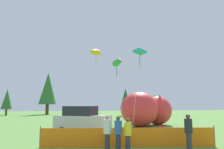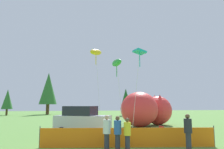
{
  "view_description": "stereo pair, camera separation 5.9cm",
  "coord_description": "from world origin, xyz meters",
  "views": [
    {
      "loc": [
        -3.35,
        -14.79,
        2.32
      ],
      "look_at": [
        0.25,
        5.75,
        5.12
      ],
      "focal_mm": 35.0,
      "sensor_mm": 36.0,
      "label": 1
    },
    {
      "loc": [
        -3.29,
        -14.8,
        2.32
      ],
      "look_at": [
        0.25,
        5.75,
        5.12
      ],
      "focal_mm": 35.0,
      "sensor_mm": 36.0,
      "label": 2
    }
  ],
  "objects": [
    {
      "name": "ground_plane",
      "position": [
        0.0,
        0.0,
        0.0
      ],
      "size": [
        120.0,
        120.0,
        0.0
      ],
      "primitive_type": "plane",
      "color": "#609342"
    },
    {
      "name": "folding_chair",
      "position": [
        2.48,
        -0.98,
        0.51
      ],
      "size": [
        0.63,
        0.63,
        0.89
      ],
      "rotation": [
        0.0,
        0.0,
        0.28
      ],
      "color": "maroon",
      "rests_on": "ground"
    },
    {
      "name": "spectator_in_yellow_shirt",
      "position": [
        2.4,
        -4.35,
        0.98
      ],
      "size": [
        0.39,
        0.39,
        1.8
      ],
      "color": "#2D2D38",
      "rests_on": "ground"
    },
    {
      "name": "spectator_in_green_shirt",
      "position": [
        -0.67,
        -4.05,
        0.89
      ],
      "size": [
        0.35,
        0.35,
        1.63
      ],
      "color": "#2D2D38",
      "rests_on": "ground"
    },
    {
      "name": "spectator_in_grey_shirt",
      "position": [
        -1.64,
        -3.66,
        0.95
      ],
      "size": [
        0.38,
        0.38,
        1.74
      ],
      "color": "#2D2D38",
      "rests_on": "ground"
    },
    {
      "name": "horizon_tree_east",
      "position": [
        -9.07,
        35.7,
        5.69
      ],
      "size": [
        3.88,
        3.88,
        9.27
      ],
      "color": "brown",
      "rests_on": "ground"
    },
    {
      "name": "horizon_tree_west",
      "position": [
        -16.81,
        33.15,
        3.24
      ],
      "size": [
        2.21,
        2.21,
        5.28
      ],
      "color": "brown",
      "rests_on": "ground"
    },
    {
      "name": "inflatable_cat",
      "position": [
        4.23,
        7.58,
        1.63
      ],
      "size": [
        6.94,
        5.99,
        3.53
      ],
      "rotation": [
        0.0,
        0.0,
        0.59
      ],
      "color": "red",
      "rests_on": "ground"
    },
    {
      "name": "kite_teal_diamond",
      "position": [
        2.03,
        2.47,
        6.55
      ],
      "size": [
        1.21,
        1.13,
        6.87
      ],
      "color": "silver",
      "rests_on": "ground"
    },
    {
      "name": "kite_yellow_hero",
      "position": [
        -1.21,
        7.05,
        7.56
      ],
      "size": [
        1.73,
        2.27,
        8.08
      ],
      "color": "silver",
      "rests_on": "ground"
    },
    {
      "name": "spectator_in_blue_shirt",
      "position": [
        -1.12,
        -3.85,
        0.93
      ],
      "size": [
        0.37,
        0.37,
        1.71
      ],
      "color": "#2D2D38",
      "rests_on": "ground"
    },
    {
      "name": "horizon_tree_mid",
      "position": [
        6.92,
        28.11,
        3.29
      ],
      "size": [
        2.25,
        2.25,
        5.36
      ],
      "color": "brown",
      "rests_on": "ground"
    },
    {
      "name": "safety_fence",
      "position": [
        -0.38,
        -3.03,
        0.51
      ],
      "size": [
        9.42,
        1.33,
        1.13
      ],
      "rotation": [
        0.0,
        0.0,
        -0.14
      ],
      "color": "orange",
      "rests_on": "ground"
    },
    {
      "name": "kite_green_fish",
      "position": [
        0.5,
        4.68,
        6.07
      ],
      "size": [
        1.03,
        2.05,
        6.43
      ],
      "color": "silver",
      "rests_on": "ground"
    },
    {
      "name": "parked_car",
      "position": [
        -2.66,
        2.27,
        1.05
      ],
      "size": [
        4.47,
        3.51,
        2.15
      ],
      "rotation": [
        0.0,
        0.0,
        -0.47
      ],
      "color": "#B7BCC1",
      "rests_on": "ground"
    }
  ]
}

